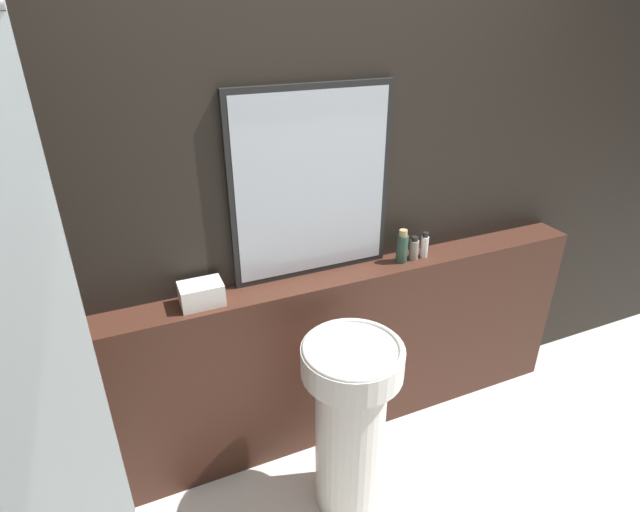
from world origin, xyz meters
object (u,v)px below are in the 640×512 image
at_px(lotion_bottle, 424,246).
at_px(towel_stack, 201,294).
at_px(mirror, 312,186).
at_px(conditioner_bottle, 414,249).
at_px(pedestal_sink, 350,418).
at_px(shampoo_bottle, 402,247).

bearing_deg(lotion_bottle, towel_stack, 180.00).
distance_m(mirror, lotion_bottle, 0.68).
xyz_separation_m(towel_stack, conditioner_bottle, (1.05, 0.00, 0.01)).
height_order(pedestal_sink, mirror, mirror).
height_order(mirror, shampoo_bottle, mirror).
bearing_deg(towel_stack, lotion_bottle, 0.00).
bearing_deg(lotion_bottle, conditioner_bottle, 180.00).
height_order(towel_stack, conditioner_bottle, conditioner_bottle).
bearing_deg(conditioner_bottle, shampoo_bottle, 180.00).
height_order(shampoo_bottle, conditioner_bottle, shampoo_bottle).
bearing_deg(towel_stack, conditioner_bottle, 0.00).
relative_size(mirror, towel_stack, 4.76).
xyz_separation_m(pedestal_sink, mirror, (0.04, 0.50, 0.89)).
distance_m(pedestal_sink, mirror, 1.02).
height_order(shampoo_bottle, lotion_bottle, shampoo_bottle).
bearing_deg(lotion_bottle, pedestal_sink, -144.96).
distance_m(pedestal_sink, towel_stack, 0.83).
bearing_deg(mirror, towel_stack, -172.15).
distance_m(mirror, conditioner_bottle, 0.64).
height_order(pedestal_sink, towel_stack, towel_stack).
bearing_deg(pedestal_sink, lotion_bottle, 35.04).
height_order(mirror, conditioner_bottle, mirror).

